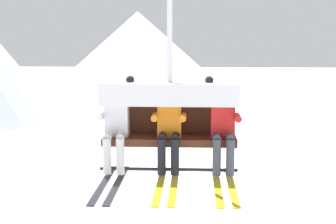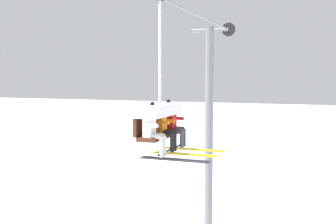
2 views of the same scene
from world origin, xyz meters
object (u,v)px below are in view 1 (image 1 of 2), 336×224
at_px(skier_orange, 169,127).
at_px(skier_red, 223,126).
at_px(chairlift_chair, 170,100).
at_px(skier_white, 116,125).

relative_size(skier_orange, skier_red, 1.00).
bearing_deg(chairlift_chair, skier_red, -16.53).
xyz_separation_m(chairlift_chair, skier_red, (0.72, -0.21, -0.31)).
xyz_separation_m(skier_orange, skier_red, (0.72, 0.01, 0.02)).
bearing_deg(skier_orange, skier_red, 0.54).
bearing_deg(skier_white, skier_orange, -0.54).
relative_size(skier_white, skier_orange, 1.00).
bearing_deg(skier_white, skier_red, 0.00).
bearing_deg(chairlift_chair, skier_orange, -90.00).
bearing_deg(skier_orange, skier_white, 179.46).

